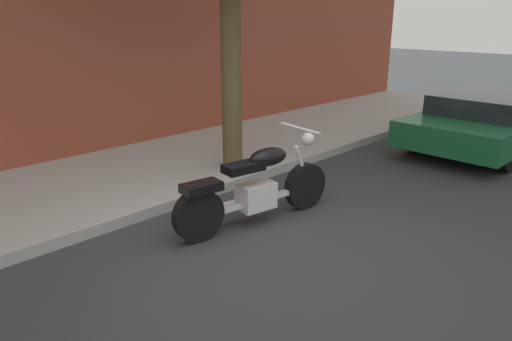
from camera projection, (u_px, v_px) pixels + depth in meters
The scene contains 4 objects.
ground_plane at pixel (260, 255), 4.95m from camera, with size 60.00×60.00×0.00m, color #303335.
sidewalk at pixel (114, 181), 6.97m from camera, with size 20.43×2.83×0.14m, color #A2A2A2.
motorcycle at pixel (256, 188), 5.59m from camera, with size 2.18×0.75×1.10m.
parked_car_green at pixel (492, 118), 8.88m from camera, with size 4.39×1.88×1.03m.
Camera 1 is at (-3.16, -3.09, 2.41)m, focal length 33.01 mm.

